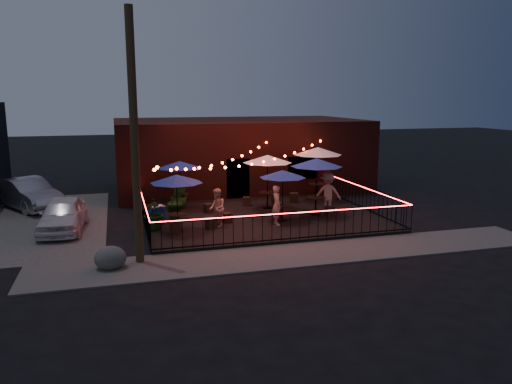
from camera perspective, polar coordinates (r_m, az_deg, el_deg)
ground at (r=20.19m, az=2.04°, el=-4.43°), size 110.00×110.00×0.00m
patio at (r=22.02m, az=0.45°, el=-2.92°), size 10.00×8.00×0.15m
sidewalk at (r=17.24m, az=5.37°, el=-7.08°), size 18.00×2.50×0.05m
brick_building at (r=29.55m, az=-2.02°, el=4.41°), size 14.00×8.00×4.00m
utility_pole at (r=15.99m, az=-13.71°, el=5.81°), size 0.26×0.26×8.00m
fence_front at (r=18.19m, az=3.99°, el=-4.01°), size 10.00×0.04×1.04m
fence_left at (r=21.07m, az=-12.72°, el=-2.18°), size 0.04×8.00×1.04m
fence_right at (r=23.75m, az=12.12°, el=-0.69°), size 0.04×8.00×1.04m
festoon_lights at (r=21.02m, az=-1.96°, el=3.19°), size 10.02×8.72×1.32m
cafe_table_0 at (r=19.28m, az=-9.07°, el=1.41°), size 2.51×2.51×2.25m
cafe_table_1 at (r=23.44m, az=-8.72°, el=3.04°), size 2.55×2.55×2.22m
cafe_table_2 at (r=20.80m, az=3.07°, el=2.00°), size 2.53×2.53×2.16m
cafe_table_3 at (r=23.10m, az=1.32°, el=3.71°), size 2.85×2.85×2.52m
cafe_table_4 at (r=21.97m, az=6.94°, el=3.28°), size 2.99×2.99×2.52m
cafe_table_5 at (r=25.30m, az=7.09°, el=4.58°), size 2.91×2.91×2.67m
bistro_chair_0 at (r=19.42m, az=-9.22°, el=-3.98°), size 0.51×0.51×0.49m
bistro_chair_1 at (r=19.95m, az=-5.14°, el=-3.54°), size 0.48×0.48×0.45m
bistro_chair_2 at (r=23.17m, az=-9.45°, el=-1.65°), size 0.43×0.43×0.42m
bistro_chair_3 at (r=22.66m, az=-5.47°, el=-1.84°), size 0.45×0.45×0.41m
bistro_chair_4 at (r=20.83m, az=-3.40°, el=-2.96°), size 0.45×0.45×0.41m
bistro_chair_5 at (r=21.19m, az=2.42°, el=-2.68°), size 0.37×0.37×0.43m
bistro_chair_6 at (r=24.02m, az=-1.08°, el=-1.06°), size 0.44×0.44×0.42m
bistro_chair_7 at (r=24.53m, az=2.25°, el=-0.74°), size 0.47×0.47×0.48m
bistro_chair_8 at (r=21.61m, az=5.79°, el=-2.47°), size 0.42×0.42×0.42m
bistro_chair_9 at (r=22.19m, az=8.44°, el=-2.18°), size 0.39×0.39×0.42m
bistro_chair_10 at (r=24.81m, az=4.36°, el=-0.64°), size 0.48×0.48×0.47m
bistro_chair_11 at (r=25.65m, az=8.75°, el=-0.43°), size 0.41×0.41×0.40m
patron_a at (r=20.34m, az=2.40°, el=-1.51°), size 0.42×0.61×1.64m
patron_b at (r=20.10m, az=-4.46°, el=-1.80°), size 0.60×0.76×1.56m
patron_c at (r=22.49m, az=8.21°, el=-0.13°), size 1.36×1.06×1.85m
potted_shrub_a at (r=20.10m, az=-11.44°, el=-2.30°), size 1.38×1.25×1.34m
potted_shrub_b at (r=21.71m, az=-9.05°, el=-1.02°), size 0.85×0.70×1.50m
potted_shrub_c at (r=23.64m, az=-8.84°, el=-0.19°), size 0.86×0.86×1.38m
cooler at (r=20.92m, az=-11.26°, el=-2.57°), size 0.68×0.58×0.77m
boulder at (r=16.33m, az=-16.32°, el=-7.26°), size 1.09×0.98×0.74m
car_white at (r=21.39m, az=-21.20°, el=-2.43°), size 1.88×4.07×1.35m
car_silver at (r=26.20m, az=-24.61°, el=-0.19°), size 3.75×4.66×1.49m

